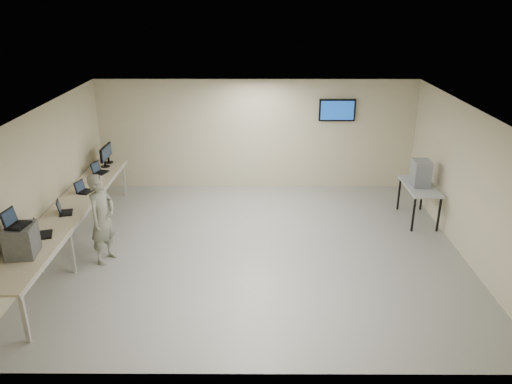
{
  "coord_description": "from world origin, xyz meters",
  "views": [
    {
      "loc": [
        0.04,
        -8.79,
        4.73
      ],
      "look_at": [
        0.0,
        0.2,
        1.15
      ],
      "focal_mm": 35.0,
      "sensor_mm": 36.0,
      "label": 1
    }
  ],
  "objects_px": {
    "equipment_box": "(22,241)",
    "side_table": "(420,189)",
    "soldier": "(102,219)",
    "workbench": "(70,211)"
  },
  "relations": [
    {
      "from": "soldier",
      "to": "side_table",
      "type": "distance_m",
      "value": 6.7
    },
    {
      "from": "workbench",
      "to": "equipment_box",
      "type": "height_order",
      "value": "equipment_box"
    },
    {
      "from": "workbench",
      "to": "soldier",
      "type": "xyz_separation_m",
      "value": [
        0.75,
        -0.43,
        0.04
      ]
    },
    {
      "from": "workbench",
      "to": "side_table",
      "type": "height_order",
      "value": "workbench"
    },
    {
      "from": "workbench",
      "to": "soldier",
      "type": "distance_m",
      "value": 0.87
    },
    {
      "from": "equipment_box",
      "to": "soldier",
      "type": "distance_m",
      "value": 1.68
    },
    {
      "from": "soldier",
      "to": "side_table",
      "type": "xyz_separation_m",
      "value": [
        6.44,
        1.86,
        -0.12
      ]
    },
    {
      "from": "workbench",
      "to": "equipment_box",
      "type": "relative_size",
      "value": 11.93
    },
    {
      "from": "side_table",
      "to": "equipment_box",
      "type": "bearing_deg",
      "value": -155.58
    },
    {
      "from": "equipment_box",
      "to": "side_table",
      "type": "bearing_deg",
      "value": 17.36
    }
  ]
}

